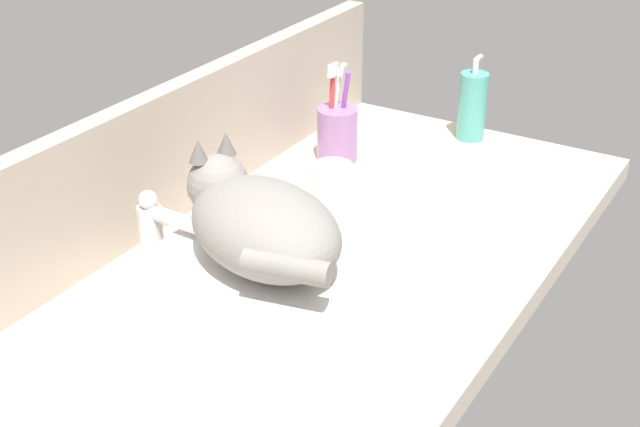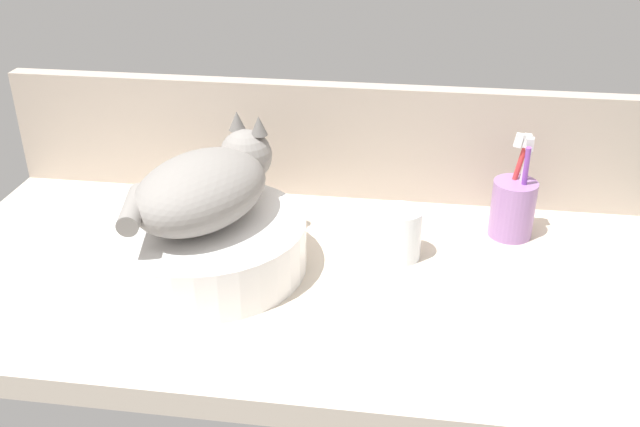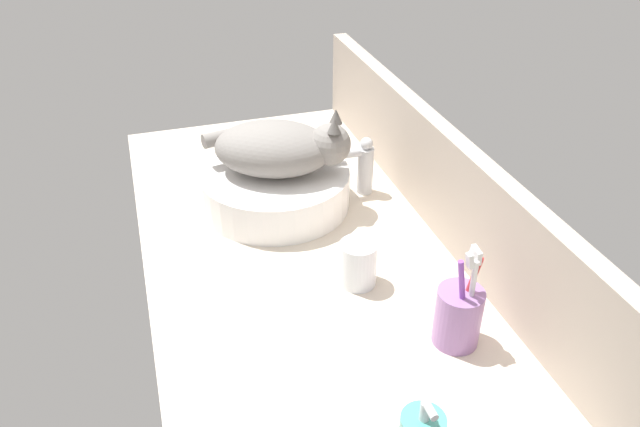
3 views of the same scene
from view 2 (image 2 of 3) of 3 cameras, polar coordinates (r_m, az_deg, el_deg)
ground_plane at (r=116.93cm, az=-1.08°, el=-5.40°), size 124.68×61.75×4.00cm
backsplash_panel at (r=136.49cm, az=0.80°, el=5.87°), size 124.68×3.60×22.12cm
sink_basin at (r=116.08cm, az=-9.13°, el=-2.48°), size 32.43×32.43×8.36cm
cat at (r=112.44cm, az=-9.10°, el=2.21°), size 25.29×30.17×14.00cm
faucet at (r=131.16cm, az=-6.61°, el=2.95°), size 3.60×11.83×13.60cm
toothbrush_cup at (r=127.89cm, az=15.19°, el=0.52°), size 7.58×7.58×18.71cm
water_glass at (r=118.53cm, az=6.46°, el=-1.85°), size 6.91×6.91×8.68cm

